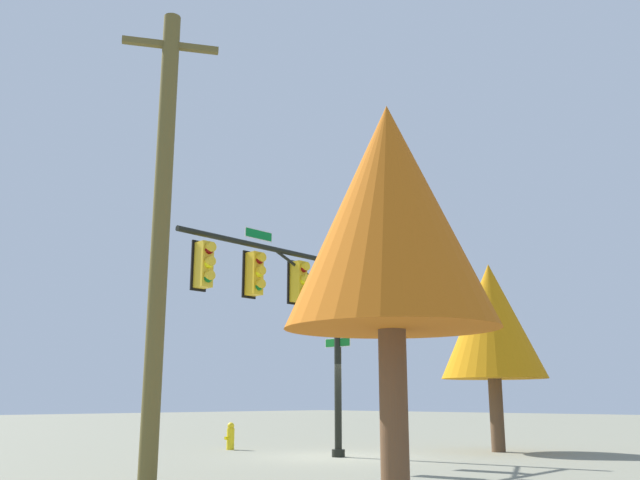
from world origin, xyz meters
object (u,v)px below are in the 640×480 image
object	(u,v)px
signal_pole_assembly	(282,294)
fire_hydrant	(230,436)
utility_pole	(161,231)
tree_near	(389,216)
tree_mid	(491,321)

from	to	relation	value
signal_pole_assembly	fire_hydrant	xyz separation A→B (m)	(-1.88, -4.41, -3.84)
signal_pole_assembly	fire_hydrant	world-z (taller)	signal_pole_assembly
utility_pole	tree_near	distance (m)	5.29
tree_mid	tree_near	bearing A→B (deg)	25.94
utility_pole	fire_hydrant	bearing A→B (deg)	-135.40
fire_hydrant	tree_mid	world-z (taller)	tree_mid
signal_pole_assembly	utility_pole	bearing A→B (deg)	27.71
signal_pole_assembly	tree_mid	world-z (taller)	signal_pole_assembly
signal_pole_assembly	tree_near	bearing A→B (deg)	55.66
signal_pole_assembly	fire_hydrant	size ratio (longest dim) A/B	7.47
tree_mid	fire_hydrant	bearing A→B (deg)	-51.67
fire_hydrant	signal_pole_assembly	bearing A→B (deg)	66.96
signal_pole_assembly	utility_pole	distance (m)	6.28
utility_pole	fire_hydrant	world-z (taller)	utility_pole
signal_pole_assembly	tree_near	distance (m)	9.89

